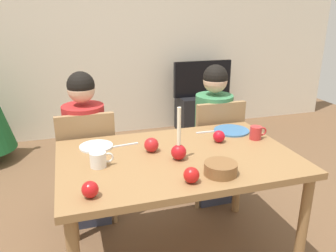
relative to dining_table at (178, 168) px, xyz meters
name	(u,v)px	position (x,y,z in m)	size (l,w,h in m)	color
back_wall	(111,32)	(0.00, 2.60, 0.63)	(6.40, 0.10, 2.60)	beige
dining_table	(178,168)	(0.00, 0.00, 0.00)	(1.40, 0.90, 0.75)	olive
chair_left	(87,161)	(-0.50, 0.61, -0.15)	(0.40, 0.40, 0.90)	#99754C
chair_right	(214,145)	(0.52, 0.61, -0.15)	(0.40, 0.40, 0.90)	#99754C
person_left_child	(87,152)	(-0.50, 0.64, -0.10)	(0.30, 0.30, 1.17)	#33384C
person_right_child	(213,137)	(0.52, 0.64, -0.10)	(0.30, 0.30, 1.17)	#33384C
tv_stand	(201,113)	(1.12, 2.30, -0.43)	(0.64, 0.40, 0.48)	black
tv	(203,79)	(1.12, 2.30, 0.04)	(0.79, 0.05, 0.46)	black
candle_centerpiece	(179,149)	(-0.01, -0.05, 0.15)	(0.09, 0.09, 0.31)	red
plate_left	(96,146)	(-0.45, 0.27, 0.09)	(0.21, 0.21, 0.01)	silver
plate_right	(231,131)	(0.50, 0.28, 0.09)	(0.25, 0.25, 0.01)	teal
mug_left	(99,159)	(-0.47, -0.01, 0.13)	(0.13, 0.09, 0.09)	silver
mug_right	(256,133)	(0.59, 0.10, 0.13)	(0.12, 0.08, 0.09)	#B72D2D
fork_left	(125,145)	(-0.28, 0.24, 0.09)	(0.18, 0.01, 0.01)	silver
fork_right	(208,132)	(0.33, 0.31, 0.09)	(0.18, 0.01, 0.01)	silver
bowl_walnuts	(221,169)	(0.14, -0.29, 0.12)	(0.18, 0.18, 0.07)	brown
apple_near_candle	(151,145)	(-0.14, 0.10, 0.13)	(0.09, 0.09, 0.09)	red
apple_by_left_plate	(90,189)	(-0.54, -0.33, 0.12)	(0.08, 0.08, 0.08)	red
apple_by_right_mug	(219,136)	(0.33, 0.13, 0.12)	(0.08, 0.08, 0.08)	red
apple_far_edge	(191,175)	(-0.04, -0.33, 0.12)	(0.08, 0.08, 0.08)	red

